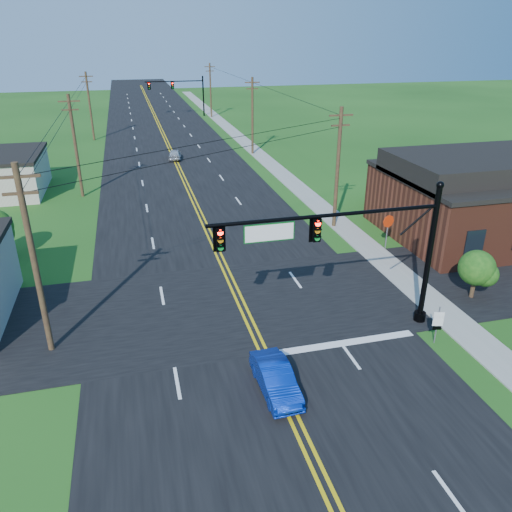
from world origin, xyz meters
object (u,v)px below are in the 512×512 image
object	(u,v)px
stop_sign	(388,225)
signal_mast_far	(178,90)
signal_mast_main	(347,245)
blue_car	(276,379)
route_sign	(438,322)

from	to	relation	value
stop_sign	signal_mast_far	bearing A→B (deg)	86.87
signal_mast_main	blue_car	xyz separation A→B (m)	(-4.40, -3.52, -4.14)
signal_mast_main	route_sign	xyz separation A→B (m)	(4.07, -2.02, -3.59)
signal_mast_main	signal_mast_far	bearing A→B (deg)	89.92
signal_mast_far	route_sign	distance (m)	74.20
signal_mast_main	blue_car	distance (m)	6.99
signal_mast_main	signal_mast_far	size ratio (longest dim) A/B	1.03
signal_mast_main	blue_car	bearing A→B (deg)	-141.31
signal_mast_main	stop_sign	bearing A→B (deg)	51.16
blue_car	stop_sign	world-z (taller)	stop_sign
signal_mast_main	signal_mast_far	distance (m)	72.00
signal_mast_main	signal_mast_far	xyz separation A→B (m)	(0.10, 72.00, -0.20)
signal_mast_main	route_sign	bearing A→B (deg)	-26.35
signal_mast_far	route_sign	world-z (taller)	signal_mast_far
stop_sign	blue_car	bearing A→B (deg)	-142.51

